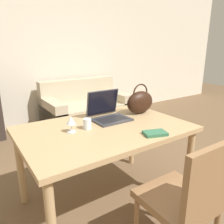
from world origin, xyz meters
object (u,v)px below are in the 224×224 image
laptop (107,111)px  couch (86,110)px  drinking_glass (87,124)px  wine_glass (71,121)px  handbag (140,102)px  chair (188,197)px

laptop → couch: bearing=69.1°
couch → drinking_glass: size_ratio=16.45×
couch → wine_glass: bearing=-120.0°
drinking_glass → handbag: 0.67m
wine_glass → drinking_glass: bearing=-3.0°
laptop → handbag: 0.37m
laptop → wine_glass: (-0.43, -0.13, 0.02)m
laptop → wine_glass: size_ratio=2.55×
laptop → handbag: (0.37, -0.04, 0.05)m
handbag → wine_glass: bearing=-173.5°
laptop → handbag: size_ratio=1.08×
chair → wine_glass: 0.98m
wine_glass → laptop: bearing=17.3°
couch → drinking_glass: (-0.97, -1.92, 0.50)m
chair → laptop: bearing=89.0°
chair → couch: bearing=76.5°
couch → wine_glass: (-1.11, -1.92, 0.54)m
chair → couch: 2.85m
drinking_glass → handbag: bearing=8.5°
wine_glass → handbag: (0.79, 0.09, 0.03)m
drinking_glass → wine_glass: wine_glass is taller
chair → drinking_glass: (-0.25, 0.83, 0.29)m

